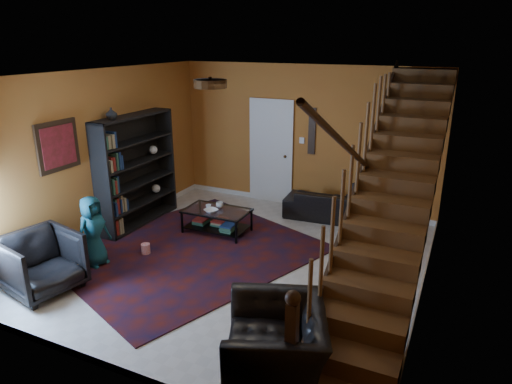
{
  "coord_description": "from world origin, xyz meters",
  "views": [
    {
      "loc": [
        2.85,
        -5.61,
        3.26
      ],
      "look_at": [
        0.04,
        0.4,
        1.01
      ],
      "focal_mm": 32.0,
      "sensor_mm": 36.0,
      "label": 1
    }
  ],
  "objects_px": {
    "armchair_right": "(276,344)",
    "bookshelf": "(137,173)",
    "armchair_left": "(42,263)",
    "coffee_table": "(217,220)",
    "sofa": "(335,205)"
  },
  "relations": [
    {
      "from": "bookshelf",
      "to": "armchair_left",
      "type": "bearing_deg",
      "value": -81.86
    },
    {
      "from": "armchair_right",
      "to": "bookshelf",
      "type": "bearing_deg",
      "value": -147.12
    },
    {
      "from": "bookshelf",
      "to": "sofa",
      "type": "distance_m",
      "value": 3.69
    },
    {
      "from": "sofa",
      "to": "armchair_right",
      "type": "relative_size",
      "value": 1.65
    },
    {
      "from": "armchair_left",
      "to": "armchair_right",
      "type": "relative_size",
      "value": 0.8
    },
    {
      "from": "coffee_table",
      "to": "armchair_left",
      "type": "bearing_deg",
      "value": -113.33
    },
    {
      "from": "sofa",
      "to": "coffee_table",
      "type": "xyz_separation_m",
      "value": [
        -1.69,
        -1.51,
        -0.03
      ]
    },
    {
      "from": "armchair_right",
      "to": "sofa",
      "type": "bearing_deg",
      "value": 165.9
    },
    {
      "from": "armchair_left",
      "to": "bookshelf",
      "type": "bearing_deg",
      "value": 20.23
    },
    {
      "from": "bookshelf",
      "to": "armchair_right",
      "type": "xyz_separation_m",
      "value": [
        3.82,
        -2.67,
        -0.6
      ]
    },
    {
      "from": "armchair_right",
      "to": "coffee_table",
      "type": "height_order",
      "value": "armchair_right"
    },
    {
      "from": "bookshelf",
      "to": "armchair_left",
      "type": "xyz_separation_m",
      "value": [
        0.35,
        -2.48,
        -0.55
      ]
    },
    {
      "from": "armchair_right",
      "to": "armchair_left",
      "type": "bearing_deg",
      "value": -115.25
    },
    {
      "from": "bookshelf",
      "to": "armchair_left",
      "type": "distance_m",
      "value": 2.57
    },
    {
      "from": "bookshelf",
      "to": "armchair_right",
      "type": "height_order",
      "value": "bookshelf"
    }
  ]
}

